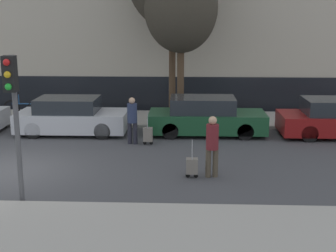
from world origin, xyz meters
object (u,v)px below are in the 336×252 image
at_px(parked_bicycle, 24,108).
at_px(bare_tree_near_crossing, 181,8).
at_px(parked_car_2, 206,117).
at_px(pedestrian_right, 212,143).
at_px(traffic_light, 13,100).
at_px(pedestrian_left, 132,118).
at_px(trolley_left, 148,135).
at_px(parked_car_1, 72,117).
at_px(trolley_right, 192,166).

distance_m(parked_bicycle, bare_tree_near_crossing, 7.97).
xyz_separation_m(parked_car_2, parked_bicycle, (-7.75, 2.34, -0.17)).
bearing_deg(pedestrian_right, parked_car_2, 81.47).
height_order(pedestrian_right, traffic_light, traffic_light).
bearing_deg(bare_tree_near_crossing, pedestrian_left, -116.35).
distance_m(trolley_left, parked_bicycle, 6.93).
distance_m(parked_car_1, traffic_light, 7.13).
xyz_separation_m(parked_car_2, pedestrian_left, (-2.59, -1.50, 0.26)).
height_order(parked_car_2, traffic_light, traffic_light).
xyz_separation_m(trolley_left, bare_tree_near_crossing, (1.06, 3.32, 4.31)).
relative_size(pedestrian_left, traffic_light, 0.47).
xyz_separation_m(pedestrian_right, bare_tree_near_crossing, (-0.98, 6.62, 3.69)).
relative_size(pedestrian_right, trolley_right, 1.58).
bearing_deg(parked_bicycle, trolley_left, -34.47).
bearing_deg(bare_tree_near_crossing, traffic_light, -112.59).
xyz_separation_m(parked_car_1, parked_car_2, (5.06, 0.10, 0.01)).
xyz_separation_m(trolley_right, parked_bicycle, (-7.20, 7.30, 0.16)).
xyz_separation_m(trolley_left, parked_bicycle, (-5.71, 3.92, 0.14)).
bearing_deg(traffic_light, pedestrian_left, 69.74).
height_order(trolley_left, traffic_light, traffic_light).
bearing_deg(parked_car_1, pedestrian_right, -43.41).
distance_m(pedestrian_right, trolley_right, 0.84).
xyz_separation_m(pedestrian_left, bare_tree_near_crossing, (1.61, 3.24, 3.74)).
bearing_deg(parked_car_2, pedestrian_right, -90.05).
bearing_deg(traffic_light, trolley_right, 26.37).
bearing_deg(parked_car_2, bare_tree_near_crossing, 119.40).
distance_m(parked_car_1, trolley_right, 6.64).
xyz_separation_m(pedestrian_right, parked_bicycle, (-7.75, 7.22, -0.48)).
bearing_deg(pedestrian_left, traffic_light, 77.98).
xyz_separation_m(parked_car_1, parked_bicycle, (-2.69, 2.44, -0.15)).
xyz_separation_m(pedestrian_left, parked_bicycle, (-5.16, 3.84, -0.43)).
bearing_deg(pedestrian_right, trolley_right, -179.93).
height_order(parked_car_1, pedestrian_left, pedestrian_left).
height_order(traffic_light, bare_tree_near_crossing, bare_tree_near_crossing).
distance_m(trolley_right, parked_bicycle, 10.26).
height_order(parked_car_1, bare_tree_near_crossing, bare_tree_near_crossing).
relative_size(parked_car_2, trolley_left, 3.82).
distance_m(parked_car_1, pedestrian_right, 6.97).
bearing_deg(trolley_left, traffic_light, -115.43).
xyz_separation_m(parked_car_1, trolley_left, (3.01, -1.48, -0.29)).
distance_m(pedestrian_left, trolley_left, 0.79).
relative_size(pedestrian_left, trolley_left, 1.44).
relative_size(parked_car_1, trolley_right, 3.78).
relative_size(pedestrian_right, traffic_light, 0.49).
bearing_deg(bare_tree_near_crossing, parked_car_1, -155.68).
height_order(traffic_light, parked_bicycle, traffic_light).
height_order(parked_car_1, trolley_left, parked_car_1).
height_order(parked_bicycle, bare_tree_near_crossing, bare_tree_near_crossing).
xyz_separation_m(pedestrian_right, trolley_right, (-0.54, -0.08, -0.64)).
distance_m(trolley_right, traffic_light, 5.02).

